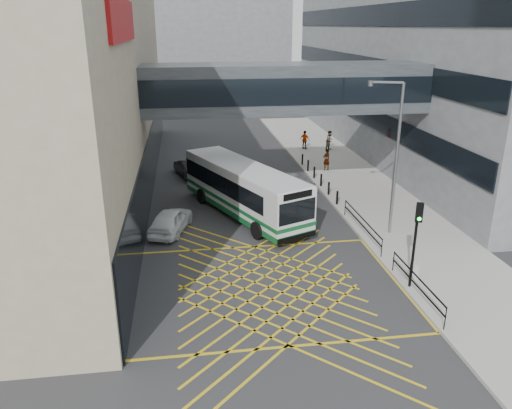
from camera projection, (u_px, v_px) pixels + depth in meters
name	position (u px, v px, depth m)	size (l,w,h in m)	color
ground	(268.00, 287.00, 22.77)	(120.00, 120.00, 0.00)	#333335
building_right	(488.00, 40.00, 44.91)	(24.09, 44.00, 20.00)	slate
building_far	(190.00, 41.00, 75.29)	(28.00, 16.00, 18.00)	slate
skybridge	(285.00, 88.00, 31.79)	(20.00, 4.10, 3.00)	#3A3F44
pavement	(352.00, 181.00, 37.91)	(6.00, 54.00, 0.16)	#ABA69D
box_junction	(268.00, 287.00, 22.77)	(12.00, 9.00, 0.01)	gold
bus	(242.00, 188.00, 31.02)	(6.94, 11.41, 3.18)	silver
car_white	(171.00, 220.00, 28.66)	(1.85, 4.52, 1.44)	white
car_dark	(188.00, 168.00, 39.36)	(1.68, 4.29, 1.34)	black
car_silver	(293.00, 182.00, 35.42)	(2.00, 4.74, 1.47)	#97999F
traffic_light	(416.00, 233.00, 21.55)	(0.32, 0.49, 4.08)	black
street_lamp	(394.00, 150.00, 26.81)	(1.87, 0.84, 8.40)	slate
litter_bin	(415.00, 271.00, 23.07)	(0.46, 0.46, 0.80)	#ADA89E
kerb_railings	(384.00, 246.00, 24.95)	(0.05, 12.54, 1.00)	black
bollards	(318.00, 176.00, 37.36)	(0.14, 10.14, 0.90)	black
pedestrian_a	(326.00, 160.00, 40.25)	(0.69, 0.49, 1.74)	gray
pedestrian_b	(330.00, 140.00, 46.78)	(0.88, 0.51, 1.81)	gray
pedestrian_c	(305.00, 140.00, 47.17)	(1.02, 0.49, 1.73)	gray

